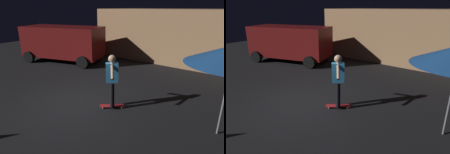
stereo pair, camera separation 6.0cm
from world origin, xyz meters
TOP-DOWN VIEW (x-y plane):
  - ground_plane at (0.00, 0.00)m, footprint 28.00×28.00m
  - low_building at (0.93, 8.15)m, footprint 10.53×4.00m
  - parked_van at (-4.72, 3.49)m, footprint 4.96×3.34m
  - skateboard_ridden at (1.09, 0.59)m, footprint 0.73×0.65m
  - skater at (1.09, 0.59)m, footprint 0.69×0.82m

SIDE VIEW (x-z plane):
  - ground_plane at x=0.00m, z-range 0.00..0.00m
  - skateboard_ridden at x=1.09m, z-range 0.02..0.09m
  - skater at x=1.09m, z-range 0.20..1.87m
  - parked_van at x=-4.72m, z-range 0.15..2.18m
  - low_building at x=0.93m, z-range 0.00..2.97m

